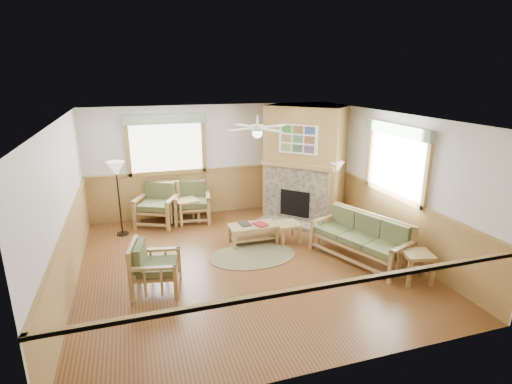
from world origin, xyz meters
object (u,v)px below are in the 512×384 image
object	(u,v)px
end_table_sofa	(416,267)
footstool	(287,232)
armchair_left	(156,266)
end_table_chairs	(187,211)
sofa	(360,238)
coffee_table	(253,234)
armchair_back_right	(192,202)
floor_lamp_left	(119,199)
floor_lamp_right	(334,194)
armchair_back_left	(157,205)

from	to	relation	value
end_table_sofa	footstool	size ratio (longest dim) A/B	1.14
armchair_left	end_table_chairs	bearing A→B (deg)	-5.86
sofa	coffee_table	bearing A→B (deg)	-150.42
armchair_back_right	floor_lamp_left	xyz separation A→B (m)	(-1.62, -0.42, 0.36)
floor_lamp_right	footstool	bearing A→B (deg)	-159.23
sofa	armchair_left	bearing A→B (deg)	-111.97
sofa	armchair_left	size ratio (longest dim) A/B	2.23
armchair_left	armchair_back_left	bearing A→B (deg)	6.96
floor_lamp_left	floor_lamp_right	world-z (taller)	floor_lamp_left
sofa	floor_lamp_right	xyz separation A→B (m)	(0.37, 1.73, 0.34)
armchair_back_left	end_table_sofa	size ratio (longest dim) A/B	1.82
sofa	floor_lamp_left	size ratio (longest dim) A/B	1.12
end_table_chairs	footstool	world-z (taller)	end_table_chairs
coffee_table	end_table_chairs	world-z (taller)	end_table_chairs
sofa	coffee_table	xyz separation A→B (m)	(-1.70, 1.36, -0.23)
armchair_left	footstool	xyz separation A→B (m)	(2.78, 1.20, -0.22)
coffee_table	footstool	distance (m)	0.74
armchair_left	floor_lamp_right	bearing A→B (deg)	-56.05
end_table_chairs	floor_lamp_right	world-z (taller)	floor_lamp_right
floor_lamp_right	floor_lamp_left	bearing A→B (deg)	169.09
footstool	floor_lamp_right	bearing A→B (deg)	20.77
armchair_back_right	floor_lamp_left	distance (m)	1.71
end_table_chairs	end_table_sofa	bearing A→B (deg)	-50.16
floor_lamp_left	armchair_back_right	bearing A→B (deg)	14.47
armchair_back_right	coffee_table	size ratio (longest dim) A/B	0.95
armchair_left	armchair_back_right	bearing A→B (deg)	-7.86
end_table_sofa	sofa	bearing A→B (deg)	114.79
sofa	armchair_back_right	bearing A→B (deg)	-160.30
armchair_back_right	footstool	bearing A→B (deg)	-37.94
armchair_back_left	coffee_table	xyz separation A→B (m)	(1.82, -1.69, -0.28)
end_table_chairs	sofa	bearing A→B (deg)	-46.05
armchair_left	end_table_sofa	world-z (taller)	armchair_left
coffee_table	footstool	bearing A→B (deg)	-10.94
armchair_back_right	end_table_sofa	size ratio (longest dim) A/B	1.76
armchair_left	end_table_chairs	size ratio (longest dim) A/B	1.46
footstool	end_table_sofa	bearing A→B (deg)	-57.19
armchair_left	floor_lamp_left	xyz separation A→B (m)	(-0.56, 2.62, 0.41)
armchair_back_left	end_table_sofa	xyz separation A→B (m)	(3.99, -4.08, -0.22)
coffee_table	end_table_sofa	bearing A→B (deg)	-47.78
end_table_sofa	floor_lamp_left	xyz separation A→B (m)	(-4.79, 3.66, 0.56)
sofa	armchair_left	world-z (taller)	sofa
armchair_left	coffee_table	bearing A→B (deg)	-45.50
armchair_back_right	floor_lamp_right	xyz separation A→B (m)	(3.06, -1.32, 0.30)
floor_lamp_left	floor_lamp_right	distance (m)	4.77
coffee_table	end_table_chairs	bearing A→B (deg)	125.69
end_table_chairs	end_table_sofa	distance (m)	5.18
sofa	floor_lamp_right	bearing A→B (deg)	146.17
armchair_back_left	sofa	bearing A→B (deg)	-16.16
armchair_left	coffee_table	world-z (taller)	armchair_left
armchair_back_left	armchair_left	size ratio (longest dim) A/B	1.15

